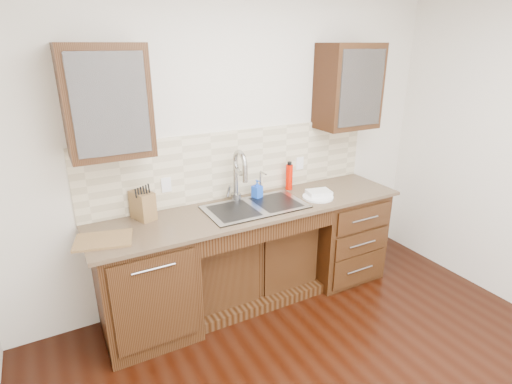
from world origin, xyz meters
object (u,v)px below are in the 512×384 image
knife_block (143,205)px  plate (318,197)px  water_bottle (289,177)px  cutting_board (103,240)px  soap_bottle (257,189)px

knife_block → plate: bearing=-30.0°
water_bottle → cutting_board: size_ratio=0.62×
soap_bottle → knife_block: bearing=158.9°
water_bottle → plate: water_bottle is taller
plate → cutting_board: 1.80m
knife_block → cutting_board: knife_block is taller
plate → knife_block: (-1.46, 0.29, 0.10)m
plate → knife_block: 1.49m
soap_bottle → plate: soap_bottle is taller
plate → knife_block: size_ratio=1.24×
soap_bottle → plate: (0.48, -0.25, -0.08)m
soap_bottle → cutting_board: size_ratio=0.44×
soap_bottle → water_bottle: 0.38m
plate → cutting_board: (-1.80, 0.04, 0.00)m
soap_bottle → plate: 0.54m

